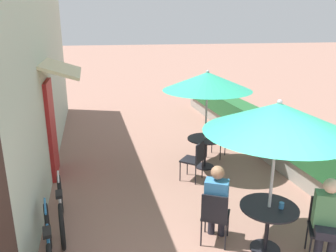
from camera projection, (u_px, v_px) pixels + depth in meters
cafe_facade_wall at (42, 78)px, 7.15m from camera, size 0.98×11.30×4.20m
planter_hedge at (256, 129)px, 8.81m from camera, size 0.60×10.30×1.01m
patio_table_near at (268, 218)px, 4.71m from camera, size 0.82×0.82×0.72m
patio_umbrella_near at (278, 118)px, 4.27m from camera, size 1.97×1.97×2.28m
cafe_chair_near_left at (215, 214)px, 4.84m from camera, size 0.55×0.55×0.87m
seated_patron_near_left at (217, 200)px, 4.89m from camera, size 0.48×0.51×1.25m
cafe_chair_near_right at (324, 224)px, 4.58m from camera, size 0.55×0.55×0.87m
seated_patron_near_right at (327, 218)px, 4.43m from camera, size 0.48×0.51×1.25m
coffee_cup_near at (281, 205)px, 4.60m from camera, size 0.07×0.07×0.09m
patio_table_mid at (205, 146)px, 7.57m from camera, size 0.82×0.82×0.72m
patio_umbrella_mid at (207, 81)px, 7.14m from camera, size 1.97×1.97×2.28m
cafe_chair_mid_left at (214, 137)px, 8.25m from camera, size 0.56×0.56×0.87m
cafe_chair_mid_right at (195, 158)px, 6.91m from camera, size 0.56×0.56×0.87m
bicycle_leaning at (49, 246)px, 4.37m from camera, size 0.31×1.71×0.78m
bicycle_second at (61, 208)px, 5.29m from camera, size 0.22×1.72×0.78m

